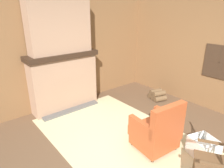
{
  "coord_description": "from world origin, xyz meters",
  "views": [
    {
      "loc": [
        1.75,
        -2.0,
        2.33
      ],
      "look_at": [
        -1.19,
        0.43,
        0.9
      ],
      "focal_mm": 32.0,
      "sensor_mm": 36.0,
      "label": 1
    }
  ],
  "objects_px": {
    "firewood_stack": "(157,95)",
    "storage_case": "(72,48)",
    "decorative_plate_on_mantel": "(58,47)",
    "oil_lamp_vase": "(44,50)",
    "rocking_chair": "(216,168)",
    "laundry_basket": "(203,148)",
    "armchair": "(157,132)"
  },
  "relations": [
    {
      "from": "armchair",
      "to": "laundry_basket",
      "type": "relative_size",
      "value": 1.81
    },
    {
      "from": "armchair",
      "to": "laundry_basket",
      "type": "distance_m",
      "value": 0.8
    },
    {
      "from": "rocking_chair",
      "to": "storage_case",
      "type": "distance_m",
      "value": 3.73
    },
    {
      "from": "rocking_chair",
      "to": "decorative_plate_on_mantel",
      "type": "distance_m",
      "value": 3.79
    },
    {
      "from": "rocking_chair",
      "to": "firewood_stack",
      "type": "xyz_separation_m",
      "value": [
        -2.38,
        1.84,
        -0.3
      ]
    },
    {
      "from": "oil_lamp_vase",
      "to": "storage_case",
      "type": "bearing_deg",
      "value": 89.99
    },
    {
      "from": "rocking_chair",
      "to": "laundry_basket",
      "type": "height_order",
      "value": "rocking_chair"
    },
    {
      "from": "laundry_basket",
      "to": "storage_case",
      "type": "xyz_separation_m",
      "value": [
        -3.15,
        -0.63,
        1.29
      ]
    },
    {
      "from": "rocking_chair",
      "to": "armchair",
      "type": "bearing_deg",
      "value": -38.61
    },
    {
      "from": "rocking_chair",
      "to": "laundry_basket",
      "type": "xyz_separation_m",
      "value": [
        -0.44,
        0.61,
        -0.25
      ]
    },
    {
      "from": "rocking_chair",
      "to": "firewood_stack",
      "type": "bearing_deg",
      "value": -68.85
    },
    {
      "from": "firewood_stack",
      "to": "decorative_plate_on_mantel",
      "type": "height_order",
      "value": "decorative_plate_on_mantel"
    },
    {
      "from": "oil_lamp_vase",
      "to": "decorative_plate_on_mantel",
      "type": "bearing_deg",
      "value": 93.39
    },
    {
      "from": "decorative_plate_on_mantel",
      "to": "rocking_chair",
      "type": "bearing_deg",
      "value": 5.69
    },
    {
      "from": "rocking_chair",
      "to": "firewood_stack",
      "type": "relative_size",
      "value": 2.35
    },
    {
      "from": "laundry_basket",
      "to": "storage_case",
      "type": "height_order",
      "value": "storage_case"
    },
    {
      "from": "oil_lamp_vase",
      "to": "firewood_stack",
      "type": "bearing_deg",
      "value": 64.54
    },
    {
      "from": "rocking_chair",
      "to": "decorative_plate_on_mantel",
      "type": "bearing_deg",
      "value": -25.37
    },
    {
      "from": "armchair",
      "to": "laundry_basket",
      "type": "bearing_deg",
      "value": -136.83
    },
    {
      "from": "firewood_stack",
      "to": "storage_case",
      "type": "xyz_separation_m",
      "value": [
        -1.21,
        -1.87,
        1.34
      ]
    },
    {
      "from": "armchair",
      "to": "rocking_chair",
      "type": "height_order",
      "value": "rocking_chair"
    },
    {
      "from": "oil_lamp_vase",
      "to": "decorative_plate_on_mantel",
      "type": "relative_size",
      "value": 1.11
    },
    {
      "from": "oil_lamp_vase",
      "to": "storage_case",
      "type": "xyz_separation_m",
      "value": [
        0.0,
        0.67,
        -0.05
      ]
    },
    {
      "from": "laundry_basket",
      "to": "firewood_stack",
      "type": "bearing_deg",
      "value": 147.54
    },
    {
      "from": "laundry_basket",
      "to": "decorative_plate_on_mantel",
      "type": "xyz_separation_m",
      "value": [
        -3.17,
        -0.97,
        1.36
      ]
    },
    {
      "from": "storage_case",
      "to": "firewood_stack",
      "type": "bearing_deg",
      "value": 57.07
    },
    {
      "from": "firewood_stack",
      "to": "laundry_basket",
      "type": "bearing_deg",
      "value": -32.46
    },
    {
      "from": "decorative_plate_on_mantel",
      "to": "oil_lamp_vase",
      "type": "bearing_deg",
      "value": -86.61
    },
    {
      "from": "armchair",
      "to": "oil_lamp_vase",
      "type": "bearing_deg",
      "value": 24.53
    },
    {
      "from": "armchair",
      "to": "rocking_chair",
      "type": "bearing_deg",
      "value": 178.65
    },
    {
      "from": "laundry_basket",
      "to": "oil_lamp_vase",
      "type": "xyz_separation_m",
      "value": [
        -3.15,
        -1.31,
        1.34
      ]
    },
    {
      "from": "storage_case",
      "to": "decorative_plate_on_mantel",
      "type": "xyz_separation_m",
      "value": [
        -0.02,
        -0.34,
        0.07
      ]
    }
  ]
}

